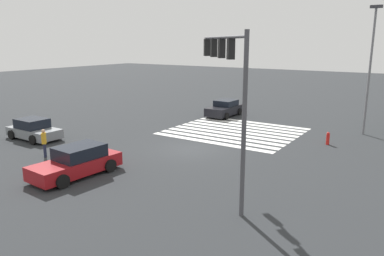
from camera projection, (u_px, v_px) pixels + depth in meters
ground_plane at (192, 149)px, 24.01m from camera, size 144.51×144.51×0.00m
crosswalk_markings at (234, 131)px, 28.85m from camera, size 9.49×8.20×0.01m
traffic_signal_mast at (227, 74)px, 15.80m from camera, size 4.50×4.50×7.17m
car_0 at (77, 162)px, 19.17m from camera, size 2.38×4.77×1.54m
car_1 at (34, 130)px, 26.41m from camera, size 4.14×2.18×1.46m
car_2 at (225, 109)px, 34.66m from camera, size 2.17×4.13×1.47m
pedestrian at (44, 142)px, 22.21m from camera, size 0.41×0.41×1.70m
street_light_pole_a at (371, 61)px, 26.69m from camera, size 0.80×0.36×9.22m
fire_hydrant at (328, 138)px, 25.01m from camera, size 0.22×0.22×0.86m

